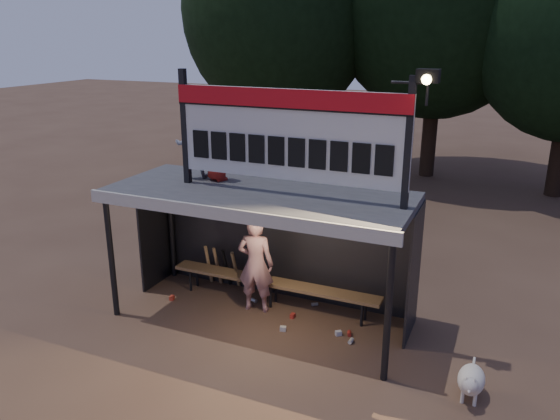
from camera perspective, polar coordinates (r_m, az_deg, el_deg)
name	(u,v)px	position (r m, az deg, el deg)	size (l,w,h in m)	color
ground	(261,318)	(9.77, -2.05, -11.19)	(80.00, 80.00, 0.00)	#4E3527
player	(256,264)	(9.67, -2.55, -5.65)	(0.65, 0.42, 1.78)	silver
child_a	(192,145)	(9.74, -9.23, 6.74)	(0.56, 0.44, 1.16)	gray
child_b	(217,151)	(9.48, -6.63, 6.14)	(0.50, 0.33, 1.03)	#A62019
dugout_shelter	(265,214)	(9.22, -1.53, -0.44)	(5.10, 2.08, 2.32)	#3F3F42
scoreboard_assembly	(291,132)	(8.42, 1.14, 8.16)	(4.10, 0.27, 1.99)	black
bench	(273,283)	(10.01, -0.71, -7.62)	(4.00, 0.35, 0.48)	olive
tree_left	(279,9)	(19.31, -0.10, 20.22)	(6.46, 6.46, 9.27)	black
dog	(471,381)	(8.16, 19.34, -16.46)	(0.36, 0.81, 0.49)	#EFE3CF
bats	(222,267)	(10.74, -6.09, -5.91)	(0.69, 0.35, 0.84)	#A57D4D
litter	(291,318)	(9.67, 1.17, -11.26)	(3.59, 1.15, 0.08)	#A4261C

